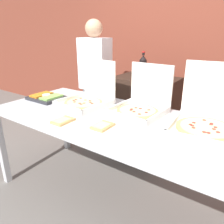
% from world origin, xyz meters
% --- Properties ---
extents(ground_plane, '(16.00, 16.00, 0.00)m').
position_xyz_m(ground_plane, '(0.00, 0.00, 0.00)').
color(ground_plane, slate).
extents(brick_wall_behind, '(10.00, 0.06, 2.80)m').
position_xyz_m(brick_wall_behind, '(0.00, 1.70, 1.40)').
color(brick_wall_behind, brown).
rests_on(brick_wall_behind, ground_plane).
extents(buffet_table, '(2.23, 0.98, 0.84)m').
position_xyz_m(buffet_table, '(0.00, 0.00, 0.75)').
color(buffet_table, silver).
rests_on(buffet_table, ground_plane).
extents(pizza_box_near_right, '(0.47, 0.49, 0.43)m').
position_xyz_m(pizza_box_near_right, '(-0.40, 0.15, 0.91)').
color(pizza_box_near_right, silver).
rests_on(pizza_box_near_right, buffet_table).
extents(pizza_box_near_left, '(0.52, 0.53, 0.47)m').
position_xyz_m(pizza_box_near_left, '(0.71, 0.21, 0.92)').
color(pizza_box_near_left, silver).
rests_on(pizza_box_near_left, buffet_table).
extents(pizza_box_far_right, '(0.44, 0.46, 0.42)m').
position_xyz_m(pizza_box_far_right, '(0.14, 0.24, 0.91)').
color(pizza_box_far_right, silver).
rests_on(pizza_box_far_right, buffet_table).
extents(paper_plate_front_right, '(0.26, 0.26, 0.03)m').
position_xyz_m(paper_plate_front_right, '(-0.26, -0.32, 0.85)').
color(paper_plate_front_right, white).
rests_on(paper_plate_front_right, buffet_table).
extents(paper_plate_front_left, '(0.21, 0.21, 0.03)m').
position_xyz_m(paper_plate_front_left, '(0.06, -0.22, 0.85)').
color(paper_plate_front_left, white).
rests_on(paper_plate_front_left, buffet_table).
extents(veggie_tray, '(0.36, 0.29, 0.05)m').
position_xyz_m(veggie_tray, '(-0.88, 0.04, 0.86)').
color(veggie_tray, '#28282D').
rests_on(veggie_tray, buffet_table).
extents(sideboard_podium, '(0.73, 0.52, 1.01)m').
position_xyz_m(sideboard_podium, '(-0.14, 0.91, 0.51)').
color(sideboard_podium, black).
rests_on(sideboard_podium, ground_plane).
extents(soda_bottle, '(0.09, 0.09, 0.29)m').
position_xyz_m(soda_bottle, '(-0.21, 0.94, 1.14)').
color(soda_bottle, black).
rests_on(soda_bottle, sideboard_podium).
extents(soda_can_silver, '(0.07, 0.07, 0.12)m').
position_xyz_m(soda_can_silver, '(-0.05, 1.00, 1.07)').
color(soda_can_silver, silver).
rests_on(soda_can_silver, sideboard_podium).
extents(person_guest_plaid, '(0.40, 0.22, 1.66)m').
position_xyz_m(person_guest_plaid, '(-0.83, 0.80, 0.87)').
color(person_guest_plaid, slate).
rests_on(person_guest_plaid, ground_plane).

